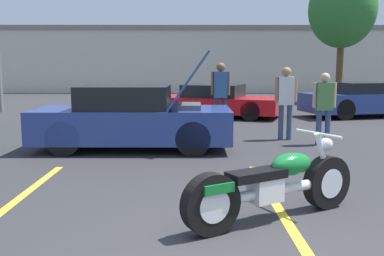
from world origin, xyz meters
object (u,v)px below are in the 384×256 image
(parked_car_right_row, at_px, (368,100))
(spectator_midground, at_px, (221,90))
(spectator_near_motorcycle, at_px, (324,103))
(motorcycle, at_px, (274,186))
(show_car_hood_open, at_px, (134,118))
(parked_car_mid_row, at_px, (217,101))
(spectator_far_lot, at_px, (286,97))
(tree_background, at_px, (342,10))

(parked_car_right_row, xyz_separation_m, spectator_midground, (-5.38, -3.24, 0.52))
(spectator_near_motorcycle, bearing_deg, motorcycle, -113.16)
(show_car_hood_open, height_order, parked_car_mid_row, show_car_hood_open)
(motorcycle, height_order, spectator_far_lot, spectator_far_lot)
(parked_car_mid_row, distance_m, spectator_near_motorcycle, 5.83)
(motorcycle, relative_size, spectator_near_motorcycle, 1.32)
(tree_background, xyz_separation_m, motorcycle, (-6.53, -16.79, -4.10))
(tree_background, relative_size, parked_car_mid_row, 1.38)
(parked_car_right_row, height_order, spectator_midground, spectator_midground)
(show_car_hood_open, xyz_separation_m, spectator_far_lot, (3.45, 1.13, 0.38))
(spectator_far_lot, bearing_deg, parked_car_mid_row, 105.37)
(tree_background, distance_m, spectator_midground, 12.34)
(show_car_hood_open, distance_m, spectator_near_motorcycle, 4.19)
(parked_car_right_row, xyz_separation_m, spectator_near_motorcycle, (-3.24, -5.45, 0.36))
(show_car_hood_open, relative_size, spectator_near_motorcycle, 2.56)
(tree_background, distance_m, show_car_hood_open, 15.68)
(parked_car_right_row, distance_m, spectator_midground, 6.30)
(motorcycle, height_order, parked_car_right_row, parked_car_right_row)
(motorcycle, relative_size, parked_car_right_row, 0.44)
(parked_car_mid_row, bearing_deg, motorcycle, -70.26)
(parked_car_mid_row, relative_size, spectator_near_motorcycle, 2.90)
(spectator_near_motorcycle, bearing_deg, show_car_hood_open, -173.72)
(spectator_midground, relative_size, spectator_far_lot, 1.07)
(tree_background, bearing_deg, parked_car_mid_row, -134.71)
(tree_background, xyz_separation_m, spectator_midground, (-6.64, -9.84, -3.39))
(motorcycle, distance_m, parked_car_right_row, 11.49)
(motorcycle, relative_size, spectator_midground, 1.15)
(spectator_far_lot, bearing_deg, motorcycle, -103.78)
(show_car_hood_open, relative_size, parked_car_mid_row, 0.88)
(parked_car_right_row, distance_m, spectator_near_motorcycle, 6.35)
(tree_background, relative_size, spectator_far_lot, 3.71)
(spectator_midground, bearing_deg, spectator_far_lot, -47.03)
(motorcycle, bearing_deg, spectator_near_motorcycle, 36.92)
(parked_car_mid_row, xyz_separation_m, spectator_midground, (-0.12, -3.25, 0.57))
(parked_car_mid_row, distance_m, spectator_far_lot, 4.99)
(tree_background, xyz_separation_m, parked_car_right_row, (-1.26, -6.59, -3.91))
(show_car_hood_open, relative_size, parked_car_right_row, 0.85)
(spectator_near_motorcycle, height_order, spectator_far_lot, spectator_far_lot)
(motorcycle, distance_m, parked_car_mid_row, 10.21)
(motorcycle, distance_m, spectator_midground, 6.99)
(motorcycle, distance_m, spectator_near_motorcycle, 5.19)
(show_car_hood_open, bearing_deg, parked_car_mid_row, 70.84)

